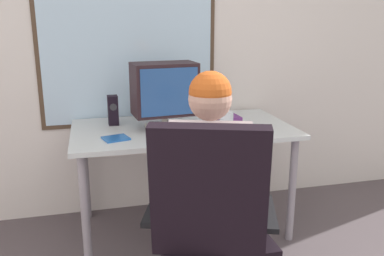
{
  "coord_description": "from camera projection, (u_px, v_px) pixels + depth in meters",
  "views": [
    {
      "loc": [
        -0.8,
        -0.55,
        1.41
      ],
      "look_at": [
        -0.28,
        1.52,
        0.83
      ],
      "focal_mm": 38.42,
      "sensor_mm": 36.0,
      "label": 1
    }
  ],
  "objects": [
    {
      "name": "person_seated",
      "position": [
        210.0,
        183.0,
        2.02
      ],
      "size": [
        0.68,
        0.89,
        1.19
      ],
      "color": "#3A466B",
      "rests_on": "ground"
    },
    {
      "name": "office_chair",
      "position": [
        210.0,
        220.0,
        1.77
      ],
      "size": [
        0.66,
        0.62,
        1.02
      ],
      "color": "black",
      "rests_on": "ground"
    },
    {
      "name": "desk_speaker",
      "position": [
        113.0,
        110.0,
        2.69
      ],
      "size": [
        0.07,
        0.08,
        0.19
      ],
      "color": "black",
      "rests_on": "desk"
    },
    {
      "name": "crt_monitor",
      "position": [
        164.0,
        90.0,
        2.56
      ],
      "size": [
        0.41,
        0.27,
        0.42
      ],
      "color": "beige",
      "rests_on": "desk"
    },
    {
      "name": "wall_rear",
      "position": [
        198.0,
        15.0,
        2.93
      ],
      "size": [
        5.84,
        0.08,
        2.85
      ],
      "color": "silver",
      "rests_on": "ground"
    },
    {
      "name": "cd_case",
      "position": [
        116.0,
        138.0,
        2.39
      ],
      "size": [
        0.17,
        0.16,
        0.01
      ],
      "color": "blue",
      "rests_on": "desk"
    },
    {
      "name": "book_stack",
      "position": [
        229.0,
        119.0,
        2.73
      ],
      "size": [
        0.17,
        0.15,
        0.05
      ],
      "color": "#2A162B",
      "rests_on": "desk"
    },
    {
      "name": "desk",
      "position": [
        183.0,
        138.0,
        2.67
      ],
      "size": [
        1.4,
        0.76,
        0.72
      ],
      "color": "gray",
      "rests_on": "ground"
    },
    {
      "name": "wine_glass",
      "position": [
        226.0,
        118.0,
        2.5
      ],
      "size": [
        0.08,
        0.08,
        0.13
      ],
      "color": "silver",
      "rests_on": "desk"
    }
  ]
}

